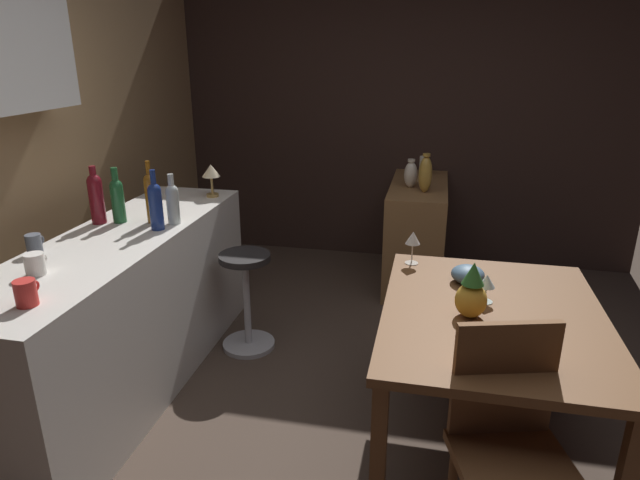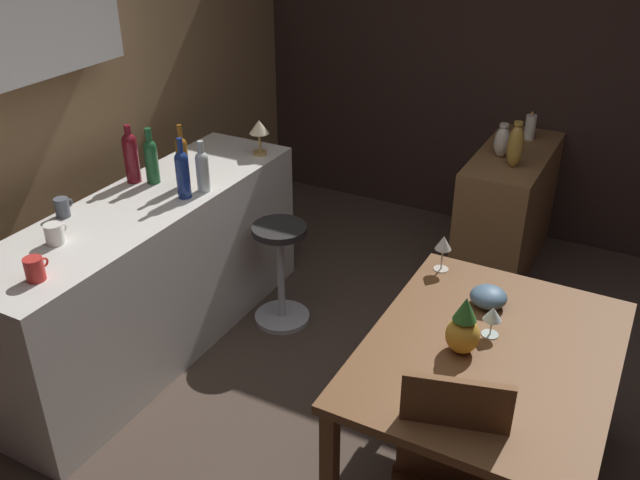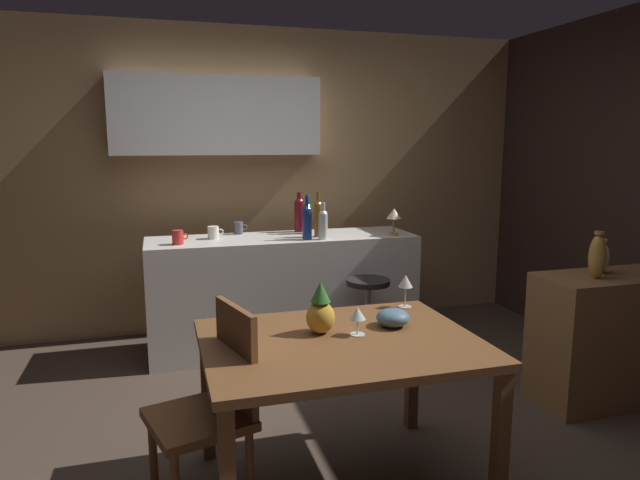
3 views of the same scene
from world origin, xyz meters
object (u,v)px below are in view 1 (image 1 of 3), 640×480
Objects in this scene: cup_white at (35,264)px; vase_brass at (425,174)px; wine_bottle_amber at (151,196)px; vase_ceramic_ivory at (411,174)px; cup_slate at (34,244)px; pillar_candle_tall at (424,166)px; dining_table at (492,329)px; bar_stool at (247,299)px; wine_bottle_ruby at (96,196)px; wine_glass_right at (413,239)px; pineapple_centerpiece at (472,294)px; fruit_bowl at (468,274)px; wine_bottle_clear at (173,202)px; counter_lamp at (211,173)px; chair_near_window at (510,443)px; wine_glass_left at (487,282)px; cup_red at (26,293)px; wine_bottle_cobalt at (156,204)px; wine_bottle_green at (117,198)px; sideboard_cabinet at (416,233)px.

vase_brass reaches higher than cup_white.
vase_ceramic_ivory is at bearing -43.31° from wine_bottle_amber.
cup_slate is 3.01m from pillar_candle_tall.
dining_table reaches higher than bar_stool.
bar_stool is at bearing -65.54° from wine_bottle_ruby.
pineapple_centerpiece is at bearing -153.61° from wine_glass_right.
cup_white is (-1.05, 0.57, 0.61)m from bar_stool.
wine_glass_right is 1.11× the size of fruit_bowl.
pineapple_centerpiece is 1.55× the size of fruit_bowl.
wine_bottle_clear reaches higher than fruit_bowl.
dining_table is 2.05m from counter_lamp.
fruit_bowl is 0.84× the size of pillar_candle_tall.
chair_near_window reaches higher than wine_glass_left.
dining_table is at bearing -120.35° from counter_lamp.
bar_stool is 1.16m from wine_glass_right.
bar_stool is 1.51m from cup_red.
vase_ceramic_ivory is (2.25, -1.50, -0.03)m from cup_white.
dining_table is 3.79× the size of wine_bottle_cobalt.
chair_near_window is 7.77× the size of cup_white.
wine_glass_right is 0.63m from pineapple_centerpiece.
wine_bottle_green is (0.45, 1.93, 0.20)m from pineapple_centerpiece.
wine_bottle_green is 0.77m from cup_white.
wine_glass_left is 2.01m from cup_white.
sideboard_cabinet is 3.86× the size of wine_bottle_clear.
wine_bottle_clear is at bearing -17.94° from cup_white.
counter_lamp is (0.71, 1.63, 0.27)m from fruit_bowl.
bar_stool is 2.95× the size of vase_ceramic_ivory.
dining_table is 1.83m from wine_bottle_cobalt.
wine_bottle_amber reaches higher than vase_brass.
cup_red is 2.85m from vase_ceramic_ivory.
wine_glass_right reaches higher than sideboard_cabinet.
chair_near_window reaches higher than bar_stool.
fruit_bowl is (-0.20, -0.28, -0.10)m from wine_glass_right.
chair_near_window reaches higher than dining_table.
vase_brass reaches higher than cup_red.
wine_bottle_cobalt is at bearing 140.72° from vase_ceramic_ivory.
cup_white reaches higher than bar_stool.
dining_table is at bearing -102.91° from wine_bottle_amber.
pillar_candle_tall is at bearing -35.84° from cup_slate.
wine_glass_left is at bearing -100.27° from wine_bottle_amber.
vase_brass is at bearing -45.74° from wine_bottle_clear.
wine_bottle_clear is at bearing 140.51° from sideboard_cabinet.
wine_bottle_ruby is (0.25, 2.11, 0.22)m from wine_glass_left.
wine_glass_right is 0.55× the size of wine_bottle_cobalt.
wine_bottle_ruby reaches higher than chair_near_window.
wine_bottle_ruby is (0.03, 0.38, 0.01)m from wine_bottle_cobalt.
fruit_bowl is 0.57× the size of wine_bottle_clear.
cup_slate is (-0.25, 2.13, 0.11)m from wine_glass_left.
sideboard_cabinet is 6.76× the size of fruit_bowl.
wine_glass_right is 0.58× the size of wine_bottle_green.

